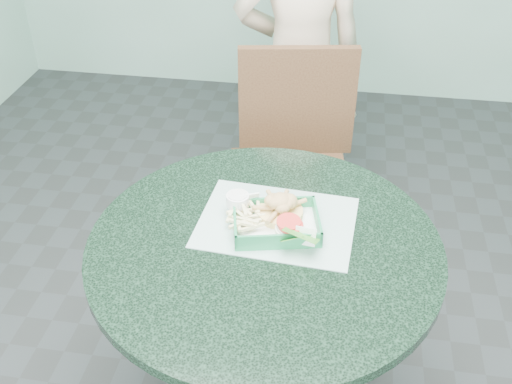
# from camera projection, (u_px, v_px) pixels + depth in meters

# --- Properties ---
(cafe_table) EXTENTS (0.95, 0.95, 0.75)m
(cafe_table) POSITION_uv_depth(u_px,v_px,m) (264.00, 292.00, 1.70)
(cafe_table) COLOR black
(cafe_table) RESTS_ON floor
(dining_chair) EXTENTS (0.47, 0.47, 0.93)m
(dining_chair) POSITION_uv_depth(u_px,v_px,m) (292.00, 153.00, 2.39)
(dining_chair) COLOR #41291B
(dining_chair) RESTS_ON floor
(diner_person) EXTENTS (0.64, 0.51, 1.54)m
(diner_person) POSITION_uv_depth(u_px,v_px,m) (299.00, 61.00, 2.54)
(diner_person) COLOR beige
(diner_person) RESTS_ON floor
(placemat) EXTENTS (0.45, 0.35, 0.00)m
(placemat) POSITION_uv_depth(u_px,v_px,m) (277.00, 228.00, 1.67)
(placemat) COLOR #94BAB0
(placemat) RESTS_ON cafe_table
(food_basket) EXTENTS (0.23, 0.17, 0.05)m
(food_basket) POSITION_uv_depth(u_px,v_px,m) (276.00, 231.00, 1.63)
(food_basket) COLOR #218550
(food_basket) RESTS_ON placemat
(crab_sandwich) EXTENTS (0.13, 0.13, 0.07)m
(crab_sandwich) POSITION_uv_depth(u_px,v_px,m) (283.00, 212.00, 1.65)
(crab_sandwich) COLOR #DCB669
(crab_sandwich) RESTS_ON food_basket
(fries_pile) EXTENTS (0.12, 0.13, 0.04)m
(fries_pile) POSITION_uv_depth(u_px,v_px,m) (245.00, 217.00, 1.65)
(fries_pile) COLOR beige
(fries_pile) RESTS_ON food_basket
(sauce_ramekin) EXTENTS (0.06, 0.06, 0.04)m
(sauce_ramekin) POSITION_uv_depth(u_px,v_px,m) (244.00, 201.00, 1.69)
(sauce_ramekin) COLOR white
(sauce_ramekin) RESTS_ON food_basket
(garnish_cup) EXTENTS (0.12, 0.11, 0.05)m
(garnish_cup) POSITION_uv_depth(u_px,v_px,m) (289.00, 238.00, 1.57)
(garnish_cup) COLOR white
(garnish_cup) RESTS_ON food_basket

